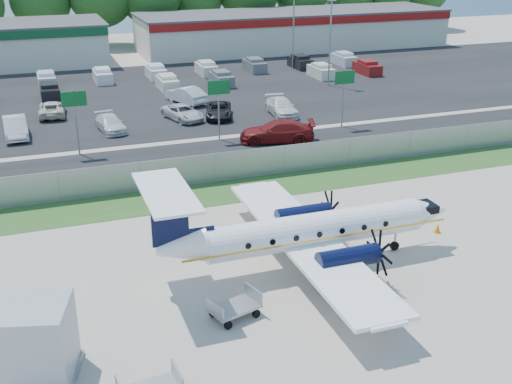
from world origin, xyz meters
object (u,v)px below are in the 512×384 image
object	(u,v)px
baggage_cart_far	(235,307)
service_container	(36,345)
aircraft	(308,231)
pushback_tug	(39,312)

from	to	relation	value
baggage_cart_far	service_container	size ratio (longest dim) A/B	0.70
aircraft	service_container	distance (m)	13.78
aircraft	baggage_cart_far	size ratio (longest dim) A/B	6.66
pushback_tug	baggage_cart_far	size ratio (longest dim) A/B	1.10
service_container	baggage_cart_far	bearing A→B (deg)	9.52
baggage_cart_far	pushback_tug	bearing A→B (deg)	164.29
aircraft	service_container	world-z (taller)	aircraft
pushback_tug	aircraft	bearing A→B (deg)	4.31
aircraft	pushback_tug	world-z (taller)	aircraft
pushback_tug	baggage_cart_far	distance (m)	8.27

